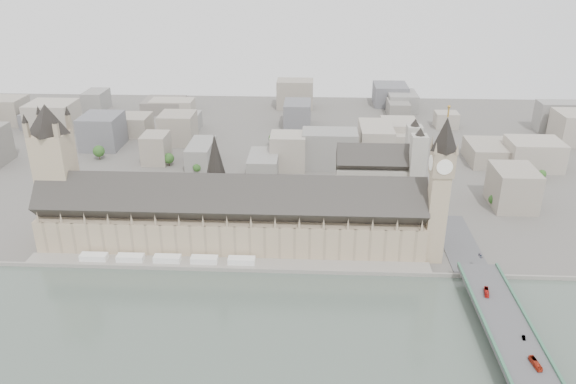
{
  "coord_description": "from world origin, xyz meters",
  "views": [
    {
      "loc": [
        56.51,
        -327.9,
        196.1
      ],
      "look_at": [
        38.66,
        40.33,
        33.58
      ],
      "focal_mm": 35.0,
      "sensor_mm": 36.0,
      "label": 1
    }
  ],
  "objects_px": {
    "westminster_abbey": "(380,176)",
    "victoria_tower": "(56,167)",
    "red_bus_north": "(487,292)",
    "car_silver": "(524,338)",
    "palace_of_westminster": "(231,217)",
    "red_bus_south": "(535,363)",
    "car_approach": "(480,256)",
    "elizabeth_tower": "(440,180)",
    "westminster_bridge": "(512,345)"
  },
  "relations": [
    {
      "from": "elizabeth_tower",
      "to": "westminster_abbey",
      "type": "relative_size",
      "value": 1.58
    },
    {
      "from": "westminster_bridge",
      "to": "red_bus_north",
      "type": "distance_m",
      "value": 40.04
    },
    {
      "from": "palace_of_westminster",
      "to": "red_bus_north",
      "type": "height_order",
      "value": "palace_of_westminster"
    },
    {
      "from": "elizabeth_tower",
      "to": "victoria_tower",
      "type": "relative_size",
      "value": 1.07
    },
    {
      "from": "red_bus_south",
      "to": "westminster_abbey",
      "type": "bearing_deg",
      "value": 97.28
    },
    {
      "from": "westminster_abbey",
      "to": "car_silver",
      "type": "distance_m",
      "value": 192.1
    },
    {
      "from": "car_approach",
      "to": "westminster_abbey",
      "type": "bearing_deg",
      "value": 115.83
    },
    {
      "from": "victoria_tower",
      "to": "car_approach",
      "type": "height_order",
      "value": "victoria_tower"
    },
    {
      "from": "elizabeth_tower",
      "to": "victoria_tower",
      "type": "bearing_deg",
      "value": 176.04
    },
    {
      "from": "palace_of_westminster",
      "to": "elizabeth_tower",
      "type": "height_order",
      "value": "elizabeth_tower"
    },
    {
      "from": "car_silver",
      "to": "westminster_abbey",
      "type": "bearing_deg",
      "value": 118.26
    },
    {
      "from": "red_bus_north",
      "to": "car_silver",
      "type": "bearing_deg",
      "value": -67.48
    },
    {
      "from": "victoria_tower",
      "to": "car_approach",
      "type": "relative_size",
      "value": 22.75
    },
    {
      "from": "victoria_tower",
      "to": "car_silver",
      "type": "bearing_deg",
      "value": -21.6
    },
    {
      "from": "victoria_tower",
      "to": "car_silver",
      "type": "xyz_separation_m",
      "value": [
        288.69,
        -114.28,
        -44.32
      ]
    },
    {
      "from": "elizabeth_tower",
      "to": "red_bus_south",
      "type": "relative_size",
      "value": 10.68
    },
    {
      "from": "car_silver",
      "to": "red_bus_north",
      "type": "bearing_deg",
      "value": 112.82
    },
    {
      "from": "palace_of_westminster",
      "to": "victoria_tower",
      "type": "bearing_deg",
      "value": 177.04
    },
    {
      "from": "elizabeth_tower",
      "to": "westminster_bridge",
      "type": "relative_size",
      "value": 0.33
    },
    {
      "from": "elizabeth_tower",
      "to": "palace_of_westminster",
      "type": "bearing_deg",
      "value": 175.15
    },
    {
      "from": "red_bus_south",
      "to": "car_silver",
      "type": "height_order",
      "value": "red_bus_south"
    },
    {
      "from": "victoria_tower",
      "to": "car_silver",
      "type": "height_order",
      "value": "victoria_tower"
    },
    {
      "from": "victoria_tower",
      "to": "red_bus_north",
      "type": "height_order",
      "value": "victoria_tower"
    },
    {
      "from": "palace_of_westminster",
      "to": "westminster_abbey",
      "type": "relative_size",
      "value": 3.9
    },
    {
      "from": "red_bus_north",
      "to": "car_approach",
      "type": "relative_size",
      "value": 2.15
    },
    {
      "from": "westminster_abbey",
      "to": "elizabeth_tower",
      "type": "bearing_deg",
      "value": -72.71
    },
    {
      "from": "elizabeth_tower",
      "to": "red_bus_north",
      "type": "distance_m",
      "value": 75.74
    },
    {
      "from": "red_bus_south",
      "to": "car_silver",
      "type": "relative_size",
      "value": 2.6
    },
    {
      "from": "palace_of_westminster",
      "to": "car_approach",
      "type": "distance_m",
      "value": 168.63
    },
    {
      "from": "palace_of_westminster",
      "to": "red_bus_south",
      "type": "relative_size",
      "value": 26.33
    },
    {
      "from": "palace_of_westminster",
      "to": "elizabeth_tower",
      "type": "bearing_deg",
      "value": -4.85
    },
    {
      "from": "car_approach",
      "to": "victoria_tower",
      "type": "bearing_deg",
      "value": 170.68
    },
    {
      "from": "elizabeth_tower",
      "to": "car_silver",
      "type": "relative_size",
      "value": 27.77
    },
    {
      "from": "red_bus_north",
      "to": "car_approach",
      "type": "bearing_deg",
      "value": 90.7
    },
    {
      "from": "elizabeth_tower",
      "to": "car_approach",
      "type": "xyz_separation_m",
      "value": [
        28.4,
        -12.98,
        -47.2
      ]
    },
    {
      "from": "palace_of_westminster",
      "to": "westminster_bridge",
      "type": "relative_size",
      "value": 0.82
    },
    {
      "from": "westminster_abbey",
      "to": "palace_of_westminster",
      "type": "bearing_deg",
      "value": -145.83
    },
    {
      "from": "victoria_tower",
      "to": "westminster_bridge",
      "type": "bearing_deg",
      "value": -21.78
    },
    {
      "from": "palace_of_westminster",
      "to": "westminster_abbey",
      "type": "bearing_deg",
      "value": 34.17
    },
    {
      "from": "red_bus_north",
      "to": "palace_of_westminster",
      "type": "bearing_deg",
      "value": 167.87
    },
    {
      "from": "westminster_abbey",
      "to": "red_bus_north",
      "type": "height_order",
      "value": "westminster_abbey"
    },
    {
      "from": "palace_of_westminster",
      "to": "westminster_abbey",
      "type": "height_order",
      "value": "westminster_abbey"
    },
    {
      "from": "westminster_abbey",
      "to": "car_approach",
      "type": "distance_m",
      "value": 115.21
    },
    {
      "from": "palace_of_westminster",
      "to": "red_bus_south",
      "type": "distance_m",
      "value": 209.63
    },
    {
      "from": "elizabeth_tower",
      "to": "red_bus_south",
      "type": "distance_m",
      "value": 128.59
    },
    {
      "from": "palace_of_westminster",
      "to": "elizabeth_tower",
      "type": "xyz_separation_m",
      "value": [
        138.0,
        -11.7,
        35.38
      ]
    },
    {
      "from": "victoria_tower",
      "to": "red_bus_south",
      "type": "height_order",
      "value": "victoria_tower"
    },
    {
      "from": "victoria_tower",
      "to": "red_bus_north",
      "type": "bearing_deg",
      "value": -14.8
    },
    {
      "from": "westminster_abbey",
      "to": "victoria_tower",
      "type": "bearing_deg",
      "value": -163.5
    },
    {
      "from": "elizabeth_tower",
      "to": "car_approach",
      "type": "relative_size",
      "value": 24.45
    }
  ]
}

